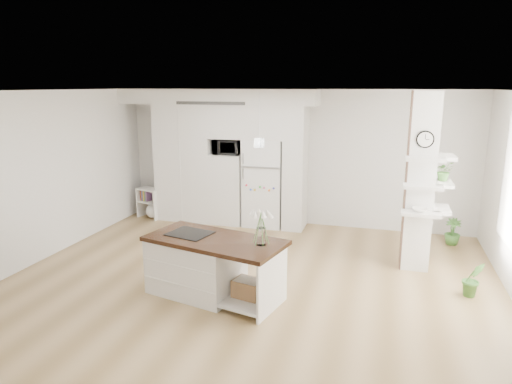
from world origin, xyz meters
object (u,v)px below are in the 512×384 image
(refrigerator, at_px, (265,183))
(bookshelf, at_px, (151,205))
(floor_plant_a, at_px, (473,279))
(kitchen_island, at_px, (203,263))

(refrigerator, distance_m, bookshelf, 2.53)
(refrigerator, xyz_separation_m, bookshelf, (-2.45, -0.19, -0.59))
(bookshelf, bearing_deg, floor_plant_a, -2.95)
(kitchen_island, relative_size, bookshelf, 3.08)
(kitchen_island, height_order, bookshelf, kitchen_island)
(refrigerator, bearing_deg, floor_plant_a, -33.80)
(refrigerator, relative_size, bookshelf, 2.74)
(kitchen_island, bearing_deg, floor_plant_a, 27.65)
(refrigerator, xyz_separation_m, kitchen_island, (0.03, -3.27, -0.44))
(kitchen_island, distance_m, bookshelf, 3.96)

